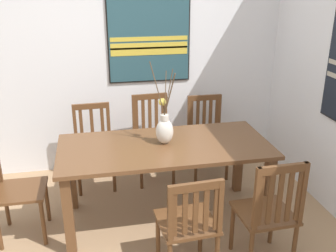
{
  "coord_description": "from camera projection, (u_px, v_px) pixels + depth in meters",
  "views": [
    {
      "loc": [
        -0.4,
        -2.55,
        2.16
      ],
      "look_at": [
        0.25,
        0.63,
        0.91
      ],
      "focal_mm": 41.65,
      "sensor_mm": 36.0,
      "label": 1
    }
  ],
  "objects": [
    {
      "name": "chair_0",
      "position": [
        207.0,
        134.0,
        4.46
      ],
      "size": [
        0.43,
        0.43,
        0.9
      ],
      "color": "brown",
      "rests_on": "ground_plane"
    },
    {
      "name": "chair_1",
      "position": [
        94.0,
        145.0,
        4.2
      ],
      "size": [
        0.43,
        0.43,
        0.89
      ],
      "color": "brown",
      "rests_on": "ground_plane"
    },
    {
      "name": "chair_3",
      "position": [
        152.0,
        136.0,
        4.34
      ],
      "size": [
        0.44,
        0.44,
        0.95
      ],
      "color": "brown",
      "rests_on": "ground_plane"
    },
    {
      "name": "dining_table",
      "position": [
        165.0,
        156.0,
        3.5
      ],
      "size": [
        1.87,
        0.87,
        0.76
      ],
      "color": "brown",
      "rests_on": "ground_plane"
    },
    {
      "name": "chair_2",
      "position": [
        189.0,
        223.0,
        2.85
      ],
      "size": [
        0.44,
        0.44,
        0.88
      ],
      "color": "brown",
      "rests_on": "ground_plane"
    },
    {
      "name": "wall_back",
      "position": [
        125.0,
        53.0,
        4.4
      ],
      "size": [
        6.4,
        0.12,
        2.7
      ],
      "primitive_type": "cube",
      "color": "silver",
      "rests_on": "ground_plane"
    },
    {
      "name": "chair_5",
      "position": [
        269.0,
        212.0,
        2.95
      ],
      "size": [
        0.43,
        0.43,
        0.95
      ],
      "color": "brown",
      "rests_on": "ground_plane"
    },
    {
      "name": "chair_4",
      "position": [
        13.0,
        188.0,
        3.32
      ],
      "size": [
        0.42,
        0.42,
        0.88
      ],
      "color": "brown",
      "rests_on": "ground_plane"
    },
    {
      "name": "painting_on_back_wall",
      "position": [
        149.0,
        37.0,
        4.32
      ],
      "size": [
        0.93,
        0.05,
        1.01
      ],
      "color": "black"
    },
    {
      "name": "centerpiece_vase",
      "position": [
        165.0,
        128.0,
        3.44
      ],
      "size": [
        0.2,
        0.17,
        0.74
      ],
      "color": "silver",
      "rests_on": "dining_table"
    }
  ]
}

